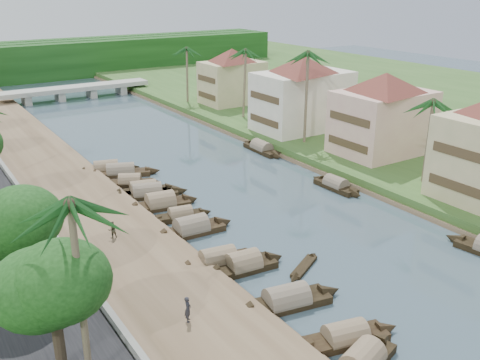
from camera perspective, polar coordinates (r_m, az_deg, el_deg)
ground at (r=46.09m, az=10.17°, el=-6.89°), size 220.00×220.00×0.00m
left_bank at (r=54.94m, az=-17.21°, el=-2.46°), size 10.00×180.00×0.80m
right_bank at (r=71.60m, az=10.56°, el=3.59°), size 16.00×180.00×1.20m
retaining_wall at (r=53.77m, az=-21.58°, el=-2.41°), size 0.40×180.00×1.10m
treeline at (r=133.59m, az=-20.82°, el=11.84°), size 120.00×14.00×8.00m
bridge at (r=107.09m, az=-17.16°, el=9.19°), size 28.00×4.00×2.40m
building_mid at (r=66.88m, az=15.02°, el=6.96°), size 14.11×14.11×9.70m
building_far at (r=76.02m, az=6.68°, el=9.26°), size 15.59×15.59×10.20m
building_distant at (r=92.66m, az=-0.85°, el=11.07°), size 12.62×12.62×9.20m
sampan_2 at (r=34.74m, az=11.15°, el=-16.16°), size 7.81×3.26×2.05m
sampan_3 at (r=37.52m, az=4.98°, el=-12.74°), size 8.86×3.29×2.32m
sampan_4 at (r=42.18m, az=-2.33°, el=-8.64°), size 8.12×2.97×2.25m
sampan_5 at (r=41.57m, az=0.36°, el=-9.09°), size 7.41×2.46×2.32m
sampan_6 at (r=47.43m, az=-5.19°, el=-5.25°), size 8.33×2.43×2.43m
sampan_7 at (r=50.28m, az=-6.35°, el=-3.77°), size 6.39×2.39×1.74m
sampan_8 at (r=53.05m, az=-8.46°, el=-2.52°), size 8.15×3.05×2.43m
sampan_9 at (r=55.87m, az=-9.87°, el=-1.41°), size 8.82×4.18×2.20m
sampan_10 at (r=59.32m, az=-11.65°, el=-0.24°), size 6.83×4.57×1.96m
sampan_11 at (r=56.54m, az=-10.26°, el=-1.16°), size 8.13×3.73×2.28m
sampan_12 at (r=62.63m, az=-12.59°, el=0.81°), size 9.14×4.99×2.19m
sampan_13 at (r=63.96m, az=-14.08°, el=1.10°), size 8.15×3.73×2.19m
sampan_15 at (r=58.11m, az=10.18°, el=-0.57°), size 1.91×7.38×1.99m
sampan_16 at (r=69.98m, az=2.32°, el=3.37°), size 1.95×8.74×2.14m
canoe_1 at (r=42.30m, az=6.83°, el=-9.19°), size 4.87×3.20×0.83m
canoe_2 at (r=57.42m, az=-12.21°, el=-1.31°), size 5.87×0.95×0.85m
palm_1 at (r=57.06m, az=19.87°, el=7.69°), size 3.20×3.20×10.04m
palm_2 at (r=68.33m, az=7.27°, el=13.07°), size 3.20×3.20×13.00m
palm_3 at (r=81.73m, az=0.42°, el=13.50°), size 3.20×3.20×11.66m
palm_4 at (r=25.83m, az=-17.71°, el=-2.84°), size 3.20×3.20×11.50m
palm_7 at (r=93.50m, az=-5.78°, el=13.68°), size 3.20×3.20×10.67m
tree_1 at (r=29.03m, az=-19.52°, el=-10.58°), size 5.14×5.14×7.30m
tree_2 at (r=36.75m, az=-22.97°, el=-4.24°), size 5.16×5.16×7.37m
tree_6 at (r=82.10m, az=7.73°, el=9.65°), size 4.75×4.75×6.66m
person_near at (r=34.52m, az=-5.59°, el=-13.54°), size 0.68×0.75×1.73m
person_far at (r=45.85m, az=-13.46°, el=-5.17°), size 0.72×0.57×1.46m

